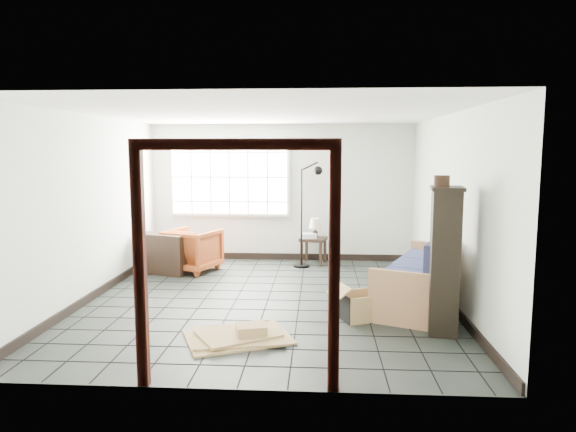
# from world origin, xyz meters

# --- Properties ---
(ground) EXTENTS (5.50, 5.50, 0.00)m
(ground) POSITION_xyz_m (0.00, 0.00, 0.00)
(ground) COLOR black
(ground) RESTS_ON ground
(room_shell) EXTENTS (5.02, 5.52, 2.61)m
(room_shell) POSITION_xyz_m (0.00, 0.03, 1.68)
(room_shell) COLOR silver
(room_shell) RESTS_ON ground
(window_panel) EXTENTS (2.32, 0.08, 1.52)m
(window_panel) POSITION_xyz_m (-1.00, 2.70, 1.60)
(window_panel) COLOR silver
(window_panel) RESTS_ON ground
(doorway_trim) EXTENTS (1.80, 0.08, 2.20)m
(doorway_trim) POSITION_xyz_m (0.00, -2.70, 1.38)
(doorway_trim) COLOR #37120C
(doorway_trim) RESTS_ON ground
(futon_sofa) EXTENTS (1.66, 2.40, 1.00)m
(futon_sofa) POSITION_xyz_m (2.21, -0.04, 0.36)
(futon_sofa) COLOR #A37449
(futon_sofa) RESTS_ON ground
(armchair) EXTENTS (1.02, 0.99, 0.82)m
(armchair) POSITION_xyz_m (-1.49, 1.69, 0.41)
(armchair) COLOR #933515
(armchair) RESTS_ON ground
(side_table) EXTENTS (0.54, 0.54, 0.49)m
(side_table) POSITION_xyz_m (0.61, 2.40, 0.40)
(side_table) COLOR black
(side_table) RESTS_ON ground
(table_lamp) EXTENTS (0.24, 0.24, 0.36)m
(table_lamp) POSITION_xyz_m (0.65, 2.39, 0.74)
(table_lamp) COLOR black
(table_lamp) RESTS_ON side_table
(projector) EXTENTS (0.28, 0.23, 0.09)m
(projector) POSITION_xyz_m (0.54, 2.34, 0.54)
(projector) COLOR silver
(projector) RESTS_ON side_table
(floor_lamp) EXTENTS (0.57, 0.36, 1.91)m
(floor_lamp) POSITION_xyz_m (0.54, 2.12, 1.02)
(floor_lamp) COLOR black
(floor_lamp) RESTS_ON ground
(console_shelf) EXTENTS (0.95, 0.59, 0.69)m
(console_shelf) POSITION_xyz_m (-1.95, 1.48, 0.35)
(console_shelf) COLOR black
(console_shelf) RESTS_ON ground
(tall_shelf) EXTENTS (0.42, 0.51, 1.70)m
(tall_shelf) POSITION_xyz_m (2.15, -1.18, 0.86)
(tall_shelf) COLOR black
(tall_shelf) RESTS_ON ground
(pot) EXTENTS (0.22, 0.22, 0.13)m
(pot) POSITION_xyz_m (2.07, -1.25, 1.76)
(pot) COLOR black
(pot) RESTS_ON tall_shelf
(open_box) EXTENTS (0.89, 0.67, 0.46)m
(open_box) POSITION_xyz_m (1.25, -0.73, 0.17)
(open_box) COLOR olive
(open_box) RESTS_ON ground
(cardboard_pile) EXTENTS (1.35, 1.18, 0.16)m
(cardboard_pile) POSITION_xyz_m (-0.16, -1.52, 0.04)
(cardboard_pile) COLOR olive
(cardboard_pile) RESTS_ON ground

